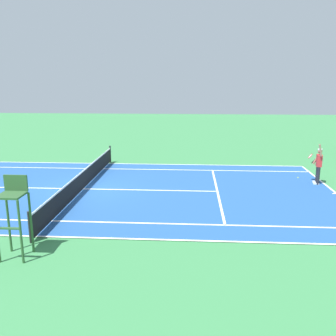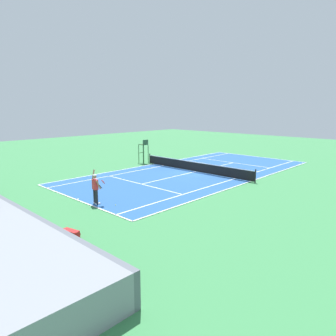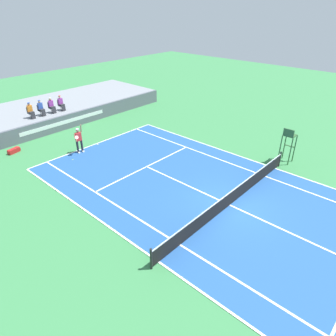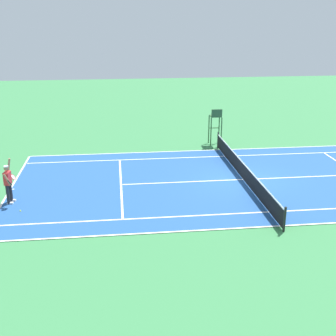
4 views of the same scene
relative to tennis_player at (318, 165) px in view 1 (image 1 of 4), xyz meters
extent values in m
plane|color=#387F47|center=(1.68, -11.52, -0.99)|extent=(80.00, 80.00, 0.00)
cube|color=#235193|center=(1.68, -11.52, -0.98)|extent=(10.98, 23.78, 0.02)
cube|color=white|center=(-3.81, -11.52, -0.97)|extent=(0.10, 23.78, 0.01)
cube|color=white|center=(7.17, -11.52, -0.97)|extent=(0.10, 23.78, 0.01)
cube|color=white|center=(-2.43, -11.52, -0.97)|extent=(0.10, 23.78, 0.01)
cube|color=white|center=(5.79, -11.52, -0.97)|extent=(0.10, 23.78, 0.01)
cube|color=white|center=(1.68, -5.12, -0.97)|extent=(8.22, 0.10, 0.01)
cube|color=white|center=(1.68, -11.52, -0.97)|extent=(0.10, 12.80, 0.01)
cube|color=white|center=(1.68, 0.27, -0.97)|extent=(0.10, 0.20, 0.01)
cylinder|color=black|center=(-4.26, -11.52, -0.46)|extent=(0.10, 0.10, 1.07)
cylinder|color=black|center=(7.62, -11.52, -0.46)|extent=(0.10, 0.10, 1.07)
cube|color=black|center=(1.68, -11.52, -0.51)|extent=(11.78, 0.02, 0.84)
cube|color=white|center=(1.68, -11.52, -0.09)|extent=(11.78, 0.03, 0.06)
cylinder|color=#232328|center=(0.17, -0.01, -0.53)|extent=(0.15, 0.15, 0.92)
cylinder|color=#232328|center=(-0.15, 0.04, -0.53)|extent=(0.15, 0.15, 0.92)
cube|color=white|center=(0.16, -0.07, -0.94)|extent=(0.17, 0.30, 0.10)
cube|color=white|center=(-0.16, -0.02, -0.94)|extent=(0.17, 0.30, 0.10)
cube|color=red|center=(0.01, 0.02, 0.23)|extent=(0.43, 0.30, 0.60)
sphere|color=#A37556|center=(0.01, 0.02, 0.70)|extent=(0.22, 0.22, 0.22)
cylinder|color=white|center=(0.01, 0.02, 0.79)|extent=(0.21, 0.21, 0.06)
cylinder|color=#A37556|center=(0.26, -0.06, 0.79)|extent=(0.12, 0.22, 0.61)
cylinder|color=#A37556|center=(-0.26, -0.04, 0.25)|extent=(0.14, 0.34, 0.56)
cylinder|color=black|center=(-0.32, -0.15, 0.12)|extent=(0.07, 0.19, 0.25)
torus|color=red|center=(-0.32, -0.33, 0.38)|extent=(0.33, 0.24, 0.26)
cylinder|color=silver|center=(-0.32, -0.33, 0.38)|extent=(0.29, 0.20, 0.22)
sphere|color=#D1E533|center=(-1.06, -0.64, -0.96)|extent=(0.07, 0.07, 0.07)
cylinder|color=#2D562D|center=(8.94, -11.17, -0.04)|extent=(0.07, 0.07, 1.90)
cylinder|color=#2D562D|center=(8.24, -11.17, -0.04)|extent=(0.07, 0.07, 1.90)
cylinder|color=#2D562D|center=(8.24, -11.87, -0.04)|extent=(0.07, 0.07, 1.90)
cube|color=#2D562D|center=(8.59, -11.52, 0.94)|extent=(0.70, 0.70, 0.06)
cube|color=#2D562D|center=(8.24, -11.52, 1.21)|extent=(0.06, 0.70, 0.48)
cube|color=#2D562D|center=(8.91, -11.52, 0.05)|extent=(0.10, 0.70, 0.04)
camera|label=1|loc=(18.26, -6.40, 4.15)|focal=39.08mm
camera|label=2|loc=(-15.43, 9.91, 4.71)|focal=33.10mm
camera|label=3|loc=(-10.42, -18.05, 8.65)|focal=32.62mm
camera|label=4|loc=(-19.65, -5.02, 7.24)|focal=47.55mm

